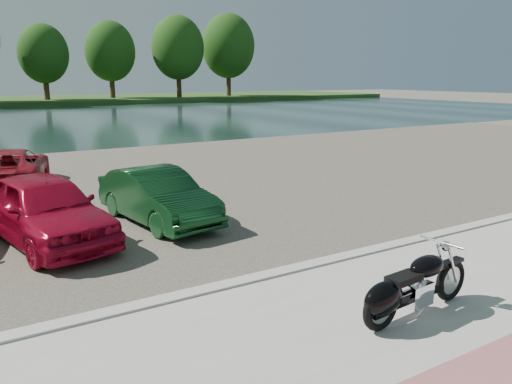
# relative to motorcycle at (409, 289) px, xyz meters

# --- Properties ---
(ground) EXTENTS (200.00, 200.00, 0.00)m
(ground) POSITION_rel_motorcycle_xyz_m (-0.30, 0.42, -0.56)
(ground) COLOR #595447
(ground) RESTS_ON ground
(promenade) EXTENTS (60.00, 6.00, 0.10)m
(promenade) POSITION_rel_motorcycle_xyz_m (-0.30, -0.58, -0.51)
(promenade) COLOR #A19F97
(promenade) RESTS_ON ground
(kerb) EXTENTS (60.00, 0.30, 0.14)m
(kerb) POSITION_rel_motorcycle_xyz_m (-0.30, 2.42, -0.49)
(kerb) COLOR #A19F97
(kerb) RESTS_ON ground
(parking_lot) EXTENTS (60.00, 18.00, 0.04)m
(parking_lot) POSITION_rel_motorcycle_xyz_m (-0.30, 11.42, -0.54)
(parking_lot) COLOR #3D3831
(parking_lot) RESTS_ON ground
(river) EXTENTS (120.00, 40.00, 0.00)m
(river) POSITION_rel_motorcycle_xyz_m (-0.30, 40.42, -0.56)
(river) COLOR #1A2F2D
(river) RESTS_ON ground
(far_trees) EXTENTS (70.25, 10.68, 12.52)m
(far_trees) POSITION_rel_motorcycle_xyz_m (4.06, 66.21, 6.93)
(far_trees) COLOR #372814
(far_trees) RESTS_ON far_bank
(motorcycle) EXTENTS (2.33, 0.75, 1.05)m
(motorcycle) POSITION_rel_motorcycle_xyz_m (0.00, 0.00, 0.00)
(motorcycle) COLOR black
(motorcycle) RESTS_ON promenade
(car_4) EXTENTS (2.66, 4.69, 1.50)m
(car_4) POSITION_rel_motorcycle_xyz_m (-3.90, 6.62, 0.23)
(car_4) COLOR #A20A27
(car_4) RESTS_ON parking_lot
(car_5) EXTENTS (1.96, 4.18, 1.32)m
(car_5) POSITION_rel_motorcycle_xyz_m (-1.28, 6.84, 0.14)
(car_5) COLOR #0F3919
(car_5) RESTS_ON parking_lot
(car_10) EXTENTS (3.05, 4.89, 1.26)m
(car_10) POSITION_rel_motorcycle_xyz_m (-3.93, 13.22, 0.11)
(car_10) COLOR #A41B2A
(car_10) RESTS_ON parking_lot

